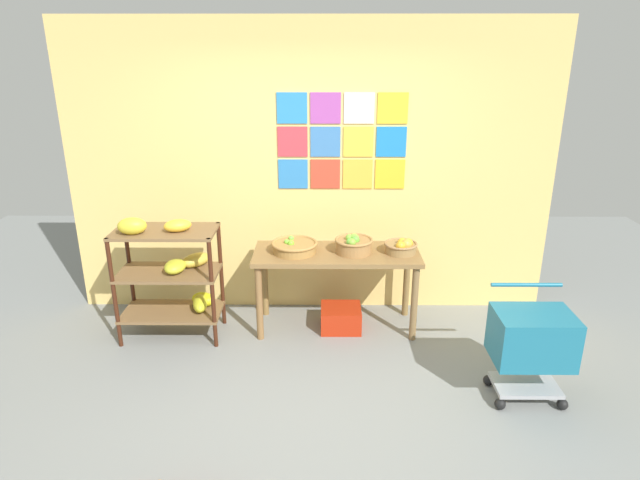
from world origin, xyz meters
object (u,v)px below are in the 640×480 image
fruit_basket_left (354,244)px  fruit_basket_right (402,246)px  display_table (336,263)px  fruit_basket_centre (294,246)px  banana_shelf_unit (171,268)px  produce_crate_under_table (341,318)px  shopping_cart (532,341)px

fruit_basket_left → fruit_basket_right: bearing=-1.3°
display_table → fruit_basket_right: 0.59m
fruit_basket_centre → fruit_basket_left: bearing=-1.2°
fruit_basket_centre → display_table: bearing=0.7°
fruit_basket_centre → fruit_basket_right: bearing=-1.3°
display_table → fruit_basket_right: (0.57, -0.03, 0.17)m
banana_shelf_unit → produce_crate_under_table: banana_shelf_unit is taller
fruit_basket_centre → fruit_basket_right: size_ratio=1.40×
fruit_basket_left → shopping_cart: 1.65m
fruit_basket_right → produce_crate_under_table: (-0.53, -0.02, -0.69)m
display_table → fruit_basket_right: fruit_basket_right is taller
fruit_basket_right → shopping_cart: fruit_basket_right is taller
banana_shelf_unit → shopping_cart: bearing=-18.0°
produce_crate_under_table → shopping_cart: bearing=-37.8°
banana_shelf_unit → fruit_basket_centre: 1.08m
fruit_basket_centre → produce_crate_under_table: fruit_basket_centre is taller
display_table → fruit_basket_centre: fruit_basket_centre is taller
produce_crate_under_table → banana_shelf_unit: bearing=-175.5°
fruit_basket_left → shopping_cart: bearing=-40.7°
display_table → fruit_basket_centre: 0.40m
fruit_basket_left → produce_crate_under_table: bearing=-166.4°
fruit_basket_left → shopping_cart: size_ratio=0.41×
banana_shelf_unit → fruit_basket_centre: bearing=8.2°
banana_shelf_unit → fruit_basket_left: banana_shelf_unit is taller
fruit_basket_left → fruit_basket_centre: 0.52m
fruit_basket_centre → produce_crate_under_table: bearing=-5.0°
produce_crate_under_table → shopping_cart: 1.72m
display_table → fruit_basket_left: (0.15, -0.02, 0.18)m
banana_shelf_unit → produce_crate_under_table: bearing=4.5°
banana_shelf_unit → fruit_basket_left: bearing=5.1°
fruit_basket_left → fruit_basket_right: (0.42, -0.01, -0.01)m
banana_shelf_unit → produce_crate_under_table: (1.47, 0.12, -0.54)m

